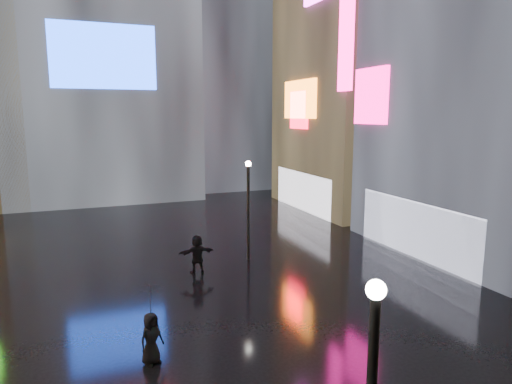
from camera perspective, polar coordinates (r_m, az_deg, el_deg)
ground at (r=23.67m, az=-7.20°, el=-8.93°), size 140.00×140.00×0.00m
building_right_far at (r=38.85m, az=13.01°, el=19.02°), size 10.28×12.00×28.00m
tower_flank_right at (r=50.80m, az=-4.92°, el=20.41°), size 12.00×12.00×34.00m
lamp_far at (r=23.45m, az=-0.97°, el=-1.58°), size 0.30×0.30×5.20m
pedestrian_4 at (r=14.89m, az=-12.96°, el=-17.40°), size 0.94×0.83×1.62m
pedestrian_5 at (r=22.18m, az=-7.36°, el=-7.70°), size 1.72×0.57×1.85m
umbrella_2 at (r=14.37m, az=-13.16°, el=-12.92°), size 1.38×1.38×0.90m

